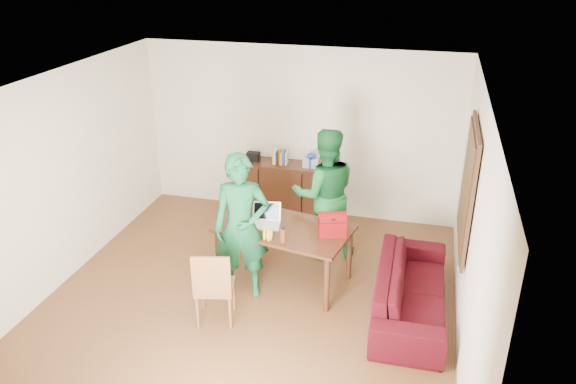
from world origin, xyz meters
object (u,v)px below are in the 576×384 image
(bottle, at_px, (283,234))
(sofa, at_px, (411,289))
(person_far, at_px, (325,194))
(laptop, at_px, (265,223))
(red_bag, at_px, (332,226))
(chair, at_px, (216,300))
(person_near, at_px, (241,227))
(table, at_px, (284,234))

(bottle, xyz_separation_m, sofa, (1.56, 0.09, -0.58))
(person_far, xyz_separation_m, laptop, (-0.61, -0.84, -0.10))
(laptop, bearing_deg, red_bag, -10.66)
(chair, bearing_deg, laptop, 59.62)
(chair, bearing_deg, person_far, 50.53)
(laptop, xyz_separation_m, sofa, (1.89, -0.25, -0.53))
(chair, height_order, person_near, person_near)
(table, relative_size, person_near, 0.97)
(person_near, relative_size, sofa, 0.91)
(table, distance_m, person_near, 0.65)
(laptop, bearing_deg, chair, -116.70)
(person_far, height_order, laptop, person_far)
(table, bearing_deg, laptop, -161.39)
(person_far, xyz_separation_m, bottle, (-0.28, -1.18, -0.05))
(sofa, bearing_deg, table, 79.46)
(table, height_order, bottle, bottle)
(chair, distance_m, person_near, 0.91)
(bottle, bearing_deg, red_bag, 30.34)
(table, xyz_separation_m, person_far, (0.37, 0.80, 0.25))
(red_bag, bearing_deg, person_near, -178.36)
(bottle, bearing_deg, chair, -134.21)
(bottle, bearing_deg, table, 103.20)
(chair, xyz_separation_m, red_bag, (1.19, 0.98, 0.63))
(person_far, distance_m, red_bag, 0.90)
(chair, height_order, person_far, person_far)
(table, bearing_deg, red_bag, 6.18)
(red_bag, height_order, sofa, red_bag)
(person_near, relative_size, red_bag, 5.59)
(sofa, bearing_deg, person_near, 92.99)
(chair, relative_size, person_far, 0.51)
(person_near, height_order, sofa, person_near)
(person_near, xyz_separation_m, bottle, (0.51, 0.05, -0.05))
(person_far, height_order, bottle, person_far)
(table, height_order, chair, chair)
(person_far, xyz_separation_m, red_bag, (0.26, -0.86, -0.03))
(table, distance_m, red_bag, 0.67)
(table, bearing_deg, person_far, 76.67)
(laptop, relative_size, bottle, 1.99)
(laptop, height_order, bottle, laptop)
(person_near, distance_m, bottle, 0.52)
(person_far, bearing_deg, table, 45.93)
(person_far, bearing_deg, laptop, 34.46)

